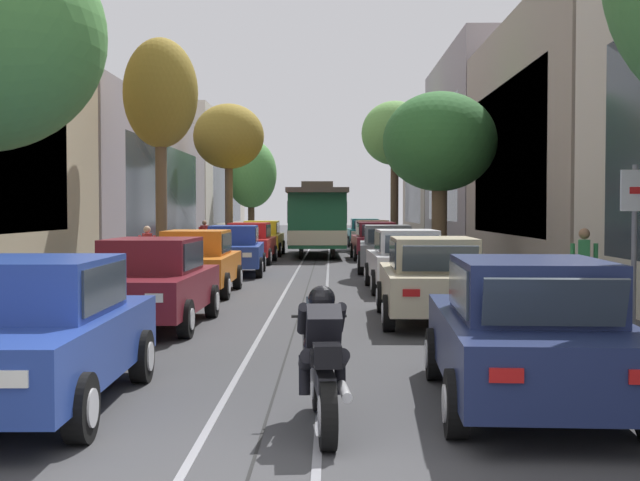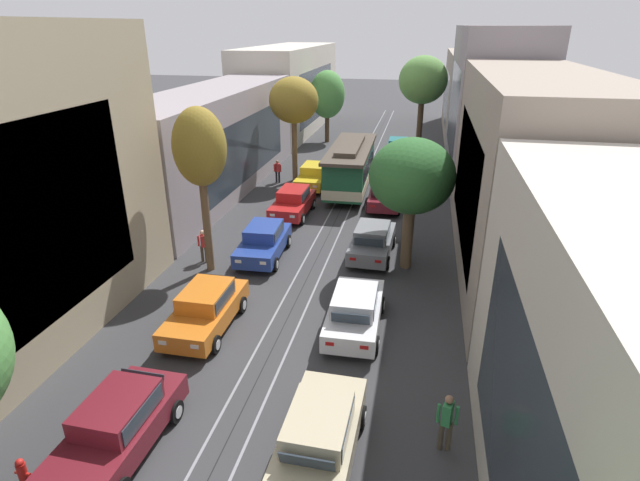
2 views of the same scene
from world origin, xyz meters
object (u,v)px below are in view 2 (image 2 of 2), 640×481
Objects in this scene: street_tree_kerb_right_mid at (423,81)px; street_tree_kerb_left_fourth at (327,95)px; pedestrian_on_left_pavement at (203,244)px; parked_car_yellow_sixth_left at (314,176)px; cable_car_trolley at (350,168)px; fire_hydrant at (23,473)px; parked_car_grey_fourth_right at (372,241)px; parked_car_orange_mid_left at (206,309)px; parked_car_red_fifth_left at (293,202)px; parked_car_blue_fourth_left at (264,241)px; parked_car_brown_sixth_right at (394,168)px; parked_car_maroon_fifth_right at (385,195)px; street_tree_kerb_left_mid at (294,101)px; street_tree_kerb_right_second at (412,177)px; parked_car_white_mid_right at (355,310)px; parked_car_maroon_second_left at (117,426)px; parked_car_beige_second_right at (319,435)px; pedestrian_crossing_far at (447,420)px; pedestrian_on_right_pavement at (278,170)px; street_tree_kerb_left_second at (200,150)px; parked_car_teal_far_right at (398,148)px.

street_tree_kerb_left_fourth is at bearing 145.40° from street_tree_kerb_right_mid.
pedestrian_on_left_pavement is (-9.24, -21.08, -5.38)m from street_tree_kerb_right_mid.
parked_car_yellow_sixth_left is at bearing -82.70° from street_tree_kerb_left_fourth.
fire_hydrant is (-4.23, -24.44, -1.24)m from cable_car_trolley.
parked_car_orange_mid_left is at bearing -125.16° from parked_car_grey_fourth_right.
parked_car_red_fifth_left is 19.57m from fire_hydrant.
parked_car_blue_fourth_left is at bearing -89.80° from parked_car_yellow_sixth_left.
street_tree_kerb_left_fourth is at bearing 121.78° from parked_car_brown_sixth_right.
street_tree_kerb_left_mid is at bearing 146.08° from parked_car_maroon_fifth_right.
parked_car_brown_sixth_right is at bearing -58.22° from street_tree_kerb_left_fourth.
street_tree_kerb_right_second is at bearing -71.50° from street_tree_kerb_left_fourth.
parked_car_orange_mid_left is 5.38m from parked_car_white_mid_right.
fire_hydrant is at bearing -99.82° from cable_car_trolley.
parked_car_grey_fourth_right is at bearing 153.16° from street_tree_kerb_right_second.
parked_car_maroon_second_left is 11.37m from pedestrian_on_left_pavement.
parked_car_yellow_sixth_left is at bearing -149.42° from parked_car_brown_sixth_right.
parked_car_beige_second_right is at bearing -53.66° from pedestrian_on_left_pavement.
parked_car_orange_mid_left is 0.99× the size of parked_car_maroon_fifth_right.
parked_car_blue_fourth_left is 2.79m from pedestrian_on_left_pavement.
cable_car_trolley is (-2.50, 2.48, 0.86)m from parked_car_maroon_fifth_right.
parked_car_grey_fourth_right is at bearing 105.16° from pedestrian_crossing_far.
pedestrian_on_right_pavement is at bearing 154.46° from parked_car_maroon_fifth_right.
street_tree_kerb_left_second is (-6.99, -10.07, 4.70)m from parked_car_maroon_fifth_right.
pedestrian_on_right_pavement is at bearing -162.66° from parked_car_brown_sixth_right.
parked_car_yellow_sixth_left is 11.48m from parked_car_grey_fourth_right.
pedestrian_on_left_pavement is (-7.57, -9.40, 0.10)m from parked_car_maroon_fifth_right.
street_tree_kerb_right_mid is at bearing 65.63° from cable_car_trolley.
cable_car_trolley is (-2.58, 16.13, 0.86)m from parked_car_white_mid_right.
parked_car_maroon_second_left is 1.00× the size of parked_car_teal_far_right.
parked_car_maroon_second_left and parked_car_grey_fourth_right have the same top height.
parked_car_blue_fourth_left reaches higher than fire_hydrant.
pedestrian_on_left_pavement is at bearing 93.87° from fire_hydrant.
parked_car_yellow_sixth_left is 10.89m from parked_car_teal_far_right.
street_tree_kerb_right_second reaches higher than parked_car_grey_fourth_right.
parked_car_white_mid_right is at bearing -80.90° from cable_car_trolley.
street_tree_kerb_right_mid is (0.01, 19.69, 2.02)m from street_tree_kerb_right_second.
pedestrian_on_left_pavement is 0.92× the size of pedestrian_crossing_far.
pedestrian_on_right_pavement is (-0.20, 13.12, 0.00)m from pedestrian_on_left_pavement.
street_tree_kerb_left_second reaches higher than parked_car_white_mid_right.
parked_car_maroon_second_left is 23.60m from parked_car_yellow_sixth_left.
parked_car_beige_second_right is at bearing -71.59° from pedestrian_on_right_pavement.
street_tree_kerb_left_mid is at bearing 86.49° from pedestrian_on_left_pavement.
parked_car_yellow_sixth_left is at bearing -117.82° from parked_car_teal_far_right.
parked_car_brown_sixth_right is at bearing 58.80° from parked_car_red_fifth_left.
parked_car_maroon_fifth_right is (-0.09, 13.66, 0.00)m from parked_car_white_mid_right.
fire_hydrant is (-1.65, -19.50, -0.38)m from parked_car_red_fifth_left.
street_tree_kerb_left_second reaches higher than fire_hydrant.
parked_car_brown_sixth_right is 0.68× the size of street_tree_kerb_left_fourth.
street_tree_kerb_right_mid is at bearing 87.04° from parked_car_beige_second_right.
parked_car_teal_far_right is 5.22× the size of fire_hydrant.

